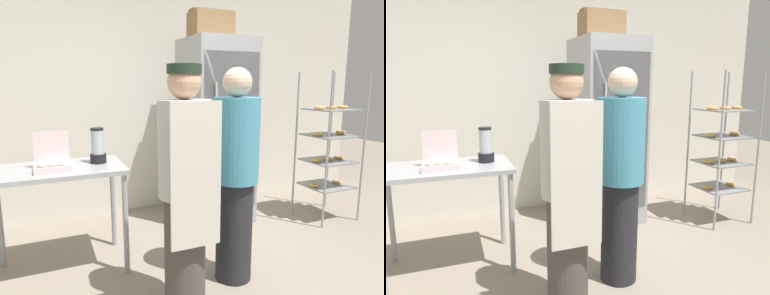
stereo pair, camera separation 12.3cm
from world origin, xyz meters
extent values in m
cube|color=silver|center=(0.00, 2.37, 1.53)|extent=(6.40, 0.12, 3.06)
cube|color=#9EA0A5|center=(0.64, 1.69, 1.00)|extent=(0.68, 0.70, 1.99)
cube|color=gray|center=(0.64, 1.35, 1.02)|extent=(0.63, 0.02, 1.64)
cylinder|color=silver|center=(0.45, 1.32, 1.05)|extent=(0.02, 0.02, 0.98)
cylinder|color=#93969B|center=(1.55, 0.94, 0.83)|extent=(0.02, 0.02, 1.65)
cylinder|color=#93969B|center=(2.07, 0.94, 0.83)|extent=(0.02, 0.02, 1.65)
cylinder|color=#93969B|center=(1.55, 1.43, 0.83)|extent=(0.02, 0.02, 1.65)
cylinder|color=#93969B|center=(2.07, 1.43, 0.83)|extent=(0.02, 0.02, 1.65)
cube|color=gray|center=(1.81, 1.18, 0.37)|extent=(0.48, 0.45, 0.01)
torus|color=#DBA351|center=(1.64, 1.18, 0.39)|extent=(0.10, 0.10, 0.03)
torus|color=#DBA351|center=(1.98, 1.18, 0.39)|extent=(0.10, 0.10, 0.03)
cube|color=gray|center=(1.81, 1.18, 0.66)|extent=(0.48, 0.45, 0.01)
torus|color=#DBA351|center=(1.64, 1.18, 0.68)|extent=(0.11, 0.11, 0.03)
torus|color=#DBA351|center=(1.81, 1.18, 0.68)|extent=(0.11, 0.11, 0.03)
torus|color=#DBA351|center=(1.98, 1.18, 0.68)|extent=(0.11, 0.11, 0.03)
cube|color=gray|center=(1.81, 1.18, 0.95)|extent=(0.48, 0.45, 0.01)
torus|color=#DBA351|center=(1.64, 1.18, 0.98)|extent=(0.11, 0.11, 0.03)
torus|color=#DBA351|center=(1.98, 1.18, 0.98)|extent=(0.11, 0.11, 0.03)
cube|color=gray|center=(1.81, 1.18, 1.24)|extent=(0.48, 0.45, 0.01)
torus|color=#DBA351|center=(1.64, 1.18, 1.26)|extent=(0.11, 0.11, 0.03)
torus|color=#DBA351|center=(1.81, 1.18, 1.26)|extent=(0.11, 0.11, 0.03)
torus|color=#DBA351|center=(1.98, 1.18, 1.26)|extent=(0.11, 0.11, 0.03)
cube|color=#9EA0A5|center=(-1.04, 1.15, 0.85)|extent=(1.01, 0.62, 0.04)
cylinder|color=#9EA0A5|center=(-0.57, 0.88, 0.42)|extent=(0.04, 0.04, 0.83)
cylinder|color=#9EA0A5|center=(-1.50, 1.42, 0.42)|extent=(0.04, 0.04, 0.83)
cylinder|color=#9EA0A5|center=(-0.57, 1.42, 0.42)|extent=(0.04, 0.04, 0.83)
cube|color=silver|center=(-1.07, 1.07, 0.89)|extent=(0.27, 0.24, 0.05)
cube|color=silver|center=(-1.07, 1.19, 1.04)|extent=(0.26, 0.01, 0.24)
torus|color=beige|center=(-1.14, 1.01, 0.93)|extent=(0.09, 0.09, 0.03)
torus|color=beige|center=(-1.07, 1.01, 0.93)|extent=(0.09, 0.09, 0.03)
torus|color=beige|center=(-1.00, 1.01, 0.93)|extent=(0.09, 0.09, 0.03)
torus|color=beige|center=(-1.14, 1.07, 0.93)|extent=(0.09, 0.09, 0.03)
torus|color=beige|center=(-1.07, 1.07, 0.93)|extent=(0.09, 0.09, 0.03)
torus|color=beige|center=(-1.00, 1.07, 0.93)|extent=(0.09, 0.09, 0.03)
torus|color=beige|center=(-1.14, 1.13, 0.93)|extent=(0.09, 0.09, 0.03)
cylinder|color=black|center=(-0.71, 1.20, 0.91)|extent=(0.13, 0.13, 0.08)
cylinder|color=#B2BCC1|center=(-0.71, 1.20, 1.04)|extent=(0.10, 0.10, 0.20)
cylinder|color=black|center=(-0.71, 1.20, 1.15)|extent=(0.11, 0.11, 0.02)
cube|color=#937047|center=(0.54, 1.64, 2.12)|extent=(0.43, 0.28, 0.25)
cube|color=olive|center=(0.54, 1.64, 2.25)|extent=(0.44, 0.14, 0.02)
cylinder|color=#47423D|center=(-0.29, 0.33, 0.40)|extent=(0.28, 0.28, 0.79)
cylinder|color=beige|center=(-0.29, 0.33, 1.11)|extent=(0.35, 0.35, 0.63)
sphere|color=tan|center=(-0.29, 0.33, 1.53)|extent=(0.21, 0.21, 0.21)
cube|color=beige|center=(-0.29, 0.14, 0.97)|extent=(0.33, 0.02, 0.91)
cylinder|color=#1E3323|center=(-0.29, 0.33, 1.61)|extent=(0.22, 0.22, 0.06)
cylinder|color=#232328|center=(0.19, 0.49, 0.40)|extent=(0.28, 0.28, 0.79)
cylinder|color=teal|center=(0.19, 0.49, 1.11)|extent=(0.35, 0.35, 0.63)
sphere|color=beige|center=(0.19, 0.49, 1.53)|extent=(0.22, 0.22, 0.22)
camera|label=1|loc=(-1.10, -1.67, 1.52)|focal=32.00mm
camera|label=2|loc=(-0.99, -1.72, 1.52)|focal=32.00mm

